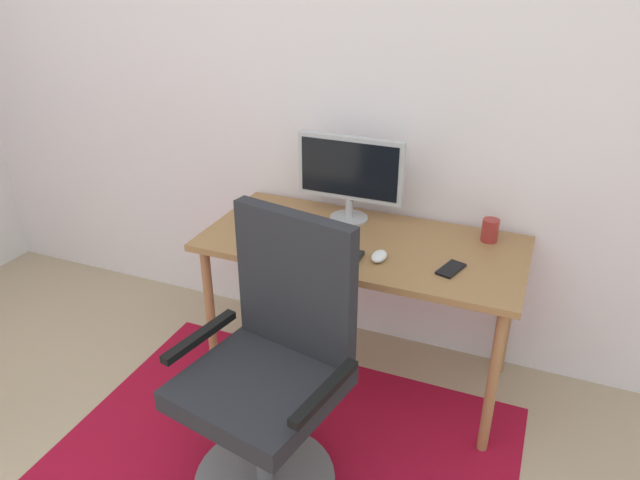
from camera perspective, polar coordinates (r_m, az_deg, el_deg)
The scene contains 9 objects.
wall_back at distance 2.78m, azimuth 7.55°, elevation 14.01°, with size 6.00×0.10×2.60m, color white.
area_rug at distance 2.57m, azimuth -4.22°, elevation -21.03°, with size 1.84×1.46×0.01m, color maroon.
desk at distance 2.64m, azimuth 4.07°, elevation -1.49°, with size 1.41×0.67×0.73m.
monitor at distance 2.72m, azimuth 2.92°, elevation 6.58°, with size 0.50×0.18×0.41m.
keyboard at distance 2.50m, azimuth -0.80°, elevation -1.01°, with size 0.43×0.13×0.02m, color black.
computer_mouse at distance 2.45m, azimuth 5.75°, elevation -1.57°, with size 0.06×0.10×0.03m, color white.
coffee_cup at distance 2.68m, azimuth 16.15°, elevation 0.92°, with size 0.07×0.07×0.10m, color maroon.
cell_phone at distance 2.42m, azimuth 12.56°, elevation -2.76°, with size 0.07×0.14×0.01m, color black.
office_chair at distance 2.22m, azimuth -4.70°, elevation -13.85°, with size 0.65×0.60×1.09m.
Camera 1 is at (0.69, -0.43, 1.89)m, focal length 33.03 mm.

